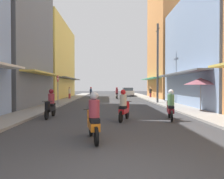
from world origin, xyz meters
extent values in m
plane|color=#38383A|center=(0.00, 18.00, 0.00)|extent=(96.81, 96.81, 0.00)
cube|color=gray|center=(-5.27, 18.00, 0.06)|extent=(1.93, 52.01, 0.12)
cube|color=#9E9991|center=(5.27, 18.00, 0.06)|extent=(1.93, 52.01, 0.12)
cube|color=slate|center=(-9.23, 14.27, 8.28)|extent=(6.00, 9.00, 16.55)
cube|color=#EFD159|center=(-5.73, 14.27, 2.80)|extent=(1.10, 8.10, 0.12)
cube|color=#EFD159|center=(-9.23, 26.19, 5.27)|extent=(6.00, 13.48, 10.54)
cube|color=slate|center=(-5.73, 26.19, 2.80)|extent=(1.10, 12.13, 0.12)
cube|color=#8CA5CC|center=(9.23, 14.23, 4.76)|extent=(6.00, 11.68, 9.53)
cube|color=slate|center=(5.73, 14.23, 2.80)|extent=(1.10, 10.51, 0.12)
cube|color=#D88C4C|center=(9.23, 26.09, 8.32)|extent=(6.00, 10.10, 16.63)
cube|color=#4CB28C|center=(5.73, 26.09, 2.80)|extent=(1.10, 9.09, 0.12)
cylinder|color=black|center=(0.79, 24.98, 0.28)|extent=(0.12, 0.56, 0.56)
cylinder|color=black|center=(0.87, 23.74, 0.28)|extent=(0.12, 0.56, 0.56)
cube|color=#B2B2B7|center=(0.83, 24.31, 0.50)|extent=(0.34, 1.02, 0.24)
cube|color=black|center=(0.85, 24.11, 0.70)|extent=(0.32, 0.58, 0.14)
cylinder|color=#B2B2B7|center=(0.80, 24.86, 0.70)|extent=(0.28, 0.28, 0.45)
cylinder|color=black|center=(0.80, 24.86, 0.95)|extent=(0.55, 0.07, 0.03)
cylinder|color=#99333F|center=(0.84, 24.16, 1.05)|extent=(0.34, 0.34, 0.55)
sphere|color=maroon|center=(0.84, 24.16, 1.45)|extent=(0.26, 0.26, 0.26)
cylinder|color=black|center=(-0.89, 3.54, 0.28)|extent=(0.20, 0.56, 0.56)
cylinder|color=black|center=(-0.63, 2.31, 0.28)|extent=(0.20, 0.56, 0.56)
cube|color=orange|center=(-0.75, 2.88, 0.50)|extent=(0.48, 1.04, 0.24)
cube|color=black|center=(-0.71, 2.68, 0.70)|extent=(0.39, 0.61, 0.14)
cylinder|color=orange|center=(-0.87, 3.41, 0.70)|extent=(0.28, 0.28, 0.45)
cylinder|color=black|center=(-0.87, 3.41, 0.95)|extent=(0.54, 0.14, 0.03)
cylinder|color=#99333F|center=(-0.72, 2.73, 1.05)|extent=(0.34, 0.34, 0.55)
sphere|color=#B2B2B7|center=(-0.72, 2.73, 1.45)|extent=(0.26, 0.26, 0.26)
cylinder|color=black|center=(-3.49, 7.10, 0.28)|extent=(0.09, 0.56, 0.56)
cylinder|color=black|center=(-3.46, 8.35, 0.28)|extent=(0.09, 0.56, 0.56)
cube|color=black|center=(-3.48, 7.78, 0.50)|extent=(0.30, 1.01, 0.24)
cube|color=black|center=(-3.47, 7.98, 0.70)|extent=(0.29, 0.57, 0.14)
cylinder|color=black|center=(-3.49, 7.23, 0.70)|extent=(0.28, 0.28, 0.45)
cylinder|color=black|center=(-3.49, 7.23, 0.95)|extent=(0.55, 0.04, 0.03)
cylinder|color=#99333F|center=(-3.47, 7.93, 1.05)|extent=(0.34, 0.34, 0.55)
sphere|color=maroon|center=(-3.47, 7.93, 1.45)|extent=(0.26, 0.26, 0.26)
cylinder|color=black|center=(-3.08, 29.24, 0.28)|extent=(0.14, 0.57, 0.56)
cylinder|color=black|center=(-2.96, 27.99, 0.28)|extent=(0.14, 0.57, 0.56)
cube|color=#1E38B7|center=(-3.01, 28.56, 0.50)|extent=(0.38, 1.02, 0.24)
cube|color=black|center=(-2.99, 28.36, 0.70)|extent=(0.33, 0.59, 0.14)
cylinder|color=#1E38B7|center=(-3.07, 29.11, 0.70)|extent=(0.28, 0.28, 0.45)
cylinder|color=black|center=(-3.07, 29.11, 0.95)|extent=(0.55, 0.09, 0.03)
cylinder|color=#334C8C|center=(-3.00, 28.41, 1.05)|extent=(0.34, 0.34, 0.55)
sphere|color=red|center=(-3.00, 28.41, 1.45)|extent=(0.26, 0.26, 0.26)
cylinder|color=black|center=(0.72, 7.31, 0.28)|extent=(0.26, 0.56, 0.56)
cylinder|color=black|center=(0.31, 6.13, 0.28)|extent=(0.26, 0.56, 0.56)
cube|color=red|center=(0.50, 6.67, 0.50)|extent=(0.59, 1.04, 0.24)
cube|color=black|center=(0.43, 6.48, 0.70)|extent=(0.45, 0.62, 0.14)
cylinder|color=red|center=(0.68, 7.19, 0.70)|extent=(0.28, 0.28, 0.45)
cylinder|color=black|center=(0.68, 7.19, 0.95)|extent=(0.53, 0.21, 0.03)
cylinder|color=beige|center=(0.45, 6.53, 1.05)|extent=(0.34, 0.34, 0.55)
sphere|color=red|center=(0.45, 6.53, 1.45)|extent=(0.26, 0.26, 0.26)
cylinder|color=black|center=(3.03, 7.51, 0.28)|extent=(0.19, 0.56, 0.56)
cylinder|color=black|center=(2.79, 6.29, 0.28)|extent=(0.19, 0.56, 0.56)
cube|color=maroon|center=(2.90, 6.85, 0.50)|extent=(0.47, 1.04, 0.24)
cube|color=black|center=(2.87, 6.66, 0.70)|extent=(0.38, 0.60, 0.14)
cylinder|color=maroon|center=(3.01, 7.39, 0.70)|extent=(0.28, 0.28, 0.45)
cylinder|color=black|center=(3.01, 7.39, 0.95)|extent=(0.55, 0.14, 0.03)
cylinder|color=#598C59|center=(2.88, 6.70, 1.05)|extent=(0.34, 0.34, 0.55)
sphere|color=silver|center=(2.88, 6.70, 1.45)|extent=(0.26, 0.26, 0.26)
cube|color=silver|center=(3.00, 32.05, 0.60)|extent=(1.85, 4.14, 0.70)
cube|color=#333D47|center=(3.00, 31.90, 1.15)|extent=(1.65, 2.14, 0.60)
cylinder|color=black|center=(2.22, 33.28, 0.32)|extent=(0.19, 0.64, 0.64)
cylinder|color=black|center=(3.72, 33.31, 0.32)|extent=(0.19, 0.64, 0.64)
cylinder|color=black|center=(2.28, 30.78, 0.32)|extent=(0.19, 0.64, 0.64)
cylinder|color=black|center=(3.78, 30.81, 0.32)|extent=(0.19, 0.64, 0.64)
cylinder|color=#99333F|center=(5.75, 25.98, 0.35)|extent=(0.28, 0.28, 0.71)
cylinder|color=#262628|center=(5.75, 25.98, 1.01)|extent=(0.34, 0.34, 0.60)
sphere|color=tan|center=(5.75, 25.98, 1.45)|extent=(0.22, 0.22, 0.22)
cylinder|color=#99333F|center=(-5.36, 23.44, 0.37)|extent=(0.28, 0.28, 0.75)
cylinder|color=beige|center=(-5.36, 23.44, 1.07)|extent=(0.34, 0.34, 0.63)
sphere|color=tan|center=(-5.36, 23.44, 1.52)|extent=(0.22, 0.22, 0.22)
cylinder|color=#99999E|center=(5.81, 9.88, 1.05)|extent=(0.05, 0.05, 2.11)
cone|color=#8C4C59|center=(5.81, 9.88, 2.06)|extent=(2.17, 2.17, 0.45)
cylinder|color=#4C4C4F|center=(4.55, 16.66, 3.93)|extent=(0.20, 0.20, 7.86)
cylinder|color=#3F382D|center=(4.55, 16.66, 7.26)|extent=(0.08, 1.20, 0.08)
cylinder|color=gray|center=(-4.45, 13.51, 1.30)|extent=(0.07, 0.07, 2.60)
cylinder|color=red|center=(-4.45, 13.51, 2.35)|extent=(0.02, 0.60, 0.60)
cube|color=white|center=(-4.45, 13.51, 2.35)|extent=(0.03, 0.40, 0.10)
camera|label=1|loc=(-0.27, -3.74, 1.76)|focal=33.40mm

